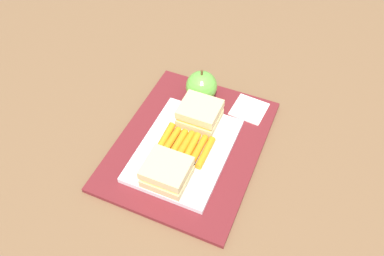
{
  "coord_description": "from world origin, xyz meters",
  "views": [
    {
      "loc": [
        -0.44,
        -0.2,
        0.63
      ],
      "look_at": [
        0.01,
        0.0,
        0.04
      ],
      "focal_mm": 36.16,
      "sensor_mm": 36.0,
      "label": 1
    }
  ],
  "objects_px": {
    "sandwich_half_left": "(167,172)",
    "carrot_sticks_bundle": "(184,146)",
    "paper_napkin": "(249,109)",
    "sandwich_half_right": "(200,114)",
    "food_tray": "(185,150)",
    "apple": "(201,86)"
  },
  "relations": [
    {
      "from": "sandwich_half_left",
      "to": "paper_napkin",
      "type": "xyz_separation_m",
      "value": [
        0.24,
        -0.08,
        -0.03
      ]
    },
    {
      "from": "food_tray",
      "to": "paper_napkin",
      "type": "xyz_separation_m",
      "value": [
        0.16,
        -0.08,
        -0.0
      ]
    },
    {
      "from": "food_tray",
      "to": "carrot_sticks_bundle",
      "type": "bearing_deg",
      "value": 43.9
    },
    {
      "from": "food_tray",
      "to": "sandwich_half_left",
      "type": "bearing_deg",
      "value": 180.0
    },
    {
      "from": "sandwich_half_left",
      "to": "apple",
      "type": "xyz_separation_m",
      "value": [
        0.23,
        0.03,
        0.0
      ]
    },
    {
      "from": "sandwich_half_right",
      "to": "carrot_sticks_bundle",
      "type": "relative_size",
      "value": 0.78
    },
    {
      "from": "carrot_sticks_bundle",
      "to": "apple",
      "type": "relative_size",
      "value": 1.28
    },
    {
      "from": "sandwich_half_left",
      "to": "paper_napkin",
      "type": "height_order",
      "value": "sandwich_half_left"
    },
    {
      "from": "apple",
      "to": "paper_napkin",
      "type": "bearing_deg",
      "value": -86.56
    },
    {
      "from": "sandwich_half_left",
      "to": "apple",
      "type": "relative_size",
      "value": 1.0
    },
    {
      "from": "sandwich_half_left",
      "to": "sandwich_half_right",
      "type": "height_order",
      "value": "same"
    },
    {
      "from": "carrot_sticks_bundle",
      "to": "paper_napkin",
      "type": "height_order",
      "value": "carrot_sticks_bundle"
    },
    {
      "from": "food_tray",
      "to": "apple",
      "type": "distance_m",
      "value": 0.16
    },
    {
      "from": "apple",
      "to": "paper_napkin",
      "type": "xyz_separation_m",
      "value": [
        0.01,
        -0.11,
        -0.03
      ]
    },
    {
      "from": "food_tray",
      "to": "sandwich_half_right",
      "type": "height_order",
      "value": "sandwich_half_right"
    },
    {
      "from": "food_tray",
      "to": "apple",
      "type": "xyz_separation_m",
      "value": [
        0.15,
        0.03,
        0.03
      ]
    },
    {
      "from": "sandwich_half_right",
      "to": "apple",
      "type": "relative_size",
      "value": 1.0
    },
    {
      "from": "paper_napkin",
      "to": "sandwich_half_left",
      "type": "bearing_deg",
      "value": 160.72
    },
    {
      "from": "sandwich_half_right",
      "to": "carrot_sticks_bundle",
      "type": "distance_m",
      "value": 0.08
    },
    {
      "from": "food_tray",
      "to": "paper_napkin",
      "type": "distance_m",
      "value": 0.18
    },
    {
      "from": "sandwich_half_left",
      "to": "carrot_sticks_bundle",
      "type": "bearing_deg",
      "value": 0.09
    },
    {
      "from": "sandwich_half_left",
      "to": "paper_napkin",
      "type": "distance_m",
      "value": 0.25
    }
  ]
}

